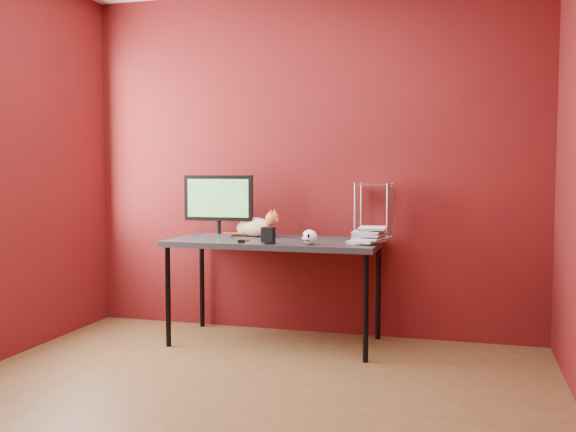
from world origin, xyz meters
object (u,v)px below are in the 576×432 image
(cat, at_px, (256,227))
(speaker, at_px, (268,236))
(monitor, at_px, (218,202))
(book_stack, at_px, (358,151))
(skull_mug, at_px, (309,237))
(desk, at_px, (275,246))

(cat, height_order, speaker, cat)
(monitor, height_order, book_stack, book_stack)
(book_stack, bearing_deg, cat, 166.99)
(cat, relative_size, book_stack, 0.36)
(speaker, bearing_deg, monitor, 145.49)
(skull_mug, bearing_deg, book_stack, 61.00)
(speaker, bearing_deg, skull_mug, 5.73)
(desk, relative_size, speaker, 13.21)
(skull_mug, relative_size, speaker, 0.97)
(cat, distance_m, speaker, 0.49)
(desk, height_order, monitor, monitor)
(monitor, xyz_separation_m, cat, (0.27, 0.06, -0.18))
(cat, relative_size, skull_mug, 4.06)
(monitor, xyz_separation_m, speaker, (0.50, -0.37, -0.20))
(desk, xyz_separation_m, monitor, (-0.47, 0.09, 0.31))
(cat, xyz_separation_m, book_stack, (0.79, -0.18, 0.55))
(speaker, bearing_deg, desk, 98.53)
(skull_mug, bearing_deg, speaker, -153.51)
(desk, distance_m, skull_mug, 0.42)
(cat, distance_m, skull_mug, 0.65)
(book_stack, bearing_deg, skull_mug, -141.31)
(book_stack, bearing_deg, monitor, 173.45)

